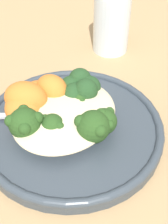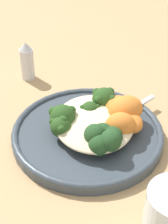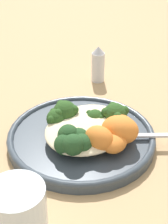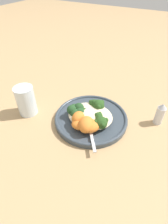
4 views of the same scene
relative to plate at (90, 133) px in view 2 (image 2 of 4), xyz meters
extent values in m
plane|color=tan|center=(0.01, 0.00, -0.01)|extent=(4.00, 4.00, 0.00)
cylinder|color=#38424C|center=(0.00, 0.00, 0.00)|extent=(0.26, 0.26, 0.02)
torus|color=#38424C|center=(0.00, 0.00, 0.00)|extent=(0.26, 0.26, 0.01)
ellipsoid|color=beige|center=(0.00, -0.01, 0.02)|extent=(0.16, 0.13, 0.02)
ellipsoid|color=#9EBC66|center=(0.02, -0.03, 0.02)|extent=(0.06, 0.03, 0.02)
sphere|color=#284C1E|center=(0.05, -0.03, 0.03)|extent=(0.04, 0.04, 0.04)
sphere|color=#284C1E|center=(0.06, -0.02, 0.04)|extent=(0.02, 0.02, 0.02)
sphere|color=#284C1E|center=(0.04, -0.02, 0.04)|extent=(0.02, 0.02, 0.02)
sphere|color=#284C1E|center=(0.04, -0.04, 0.04)|extent=(0.02, 0.02, 0.02)
sphere|color=#284C1E|center=(0.06, -0.04, 0.04)|extent=(0.02, 0.02, 0.02)
ellipsoid|color=#9EBC66|center=(0.01, -0.03, 0.02)|extent=(0.05, 0.06, 0.01)
sphere|color=#284C1E|center=(0.03, 0.00, 0.03)|extent=(0.03, 0.03, 0.03)
sphere|color=#284C1E|center=(0.03, 0.01, 0.03)|extent=(0.01, 0.01, 0.01)
sphere|color=#284C1E|center=(0.03, -0.01, 0.03)|extent=(0.01, 0.01, 0.01)
ellipsoid|color=#9EBC66|center=(0.00, 0.00, 0.02)|extent=(0.02, 0.09, 0.02)
sphere|color=#284C1E|center=(0.01, 0.05, 0.03)|extent=(0.04, 0.04, 0.04)
sphere|color=#284C1E|center=(0.01, 0.06, 0.04)|extent=(0.02, 0.02, 0.02)
sphere|color=#284C1E|center=(-0.01, 0.05, 0.04)|extent=(0.02, 0.02, 0.02)
sphere|color=#284C1E|center=(0.01, 0.03, 0.04)|extent=(0.02, 0.02, 0.02)
ellipsoid|color=#9EBC66|center=(0.00, 0.00, 0.02)|extent=(0.03, 0.10, 0.02)
sphere|color=#284C1E|center=(-0.01, 0.05, 0.03)|extent=(0.04, 0.04, 0.04)
sphere|color=#284C1E|center=(-0.01, 0.06, 0.03)|extent=(0.01, 0.01, 0.01)
sphere|color=#284C1E|center=(-0.03, 0.05, 0.03)|extent=(0.01, 0.01, 0.01)
sphere|color=#284C1E|center=(-0.01, 0.04, 0.03)|extent=(0.01, 0.01, 0.01)
ellipsoid|color=#9EBC66|center=(-0.01, -0.03, 0.02)|extent=(0.06, 0.06, 0.02)
sphere|color=#284C1E|center=(-0.03, 0.00, 0.03)|extent=(0.03, 0.03, 0.03)
sphere|color=#284C1E|center=(-0.03, 0.01, 0.03)|extent=(0.01, 0.01, 0.01)
sphere|color=#284C1E|center=(-0.04, 0.01, 0.03)|extent=(0.01, 0.01, 0.01)
sphere|color=#284C1E|center=(-0.04, -0.01, 0.03)|extent=(0.01, 0.01, 0.01)
sphere|color=#284C1E|center=(-0.03, -0.01, 0.03)|extent=(0.01, 0.01, 0.01)
ellipsoid|color=#9EBC66|center=(-0.01, -0.03, 0.02)|extent=(0.08, 0.03, 0.01)
sphere|color=#284C1E|center=(-0.05, -0.02, 0.03)|extent=(0.03, 0.03, 0.03)
sphere|color=#284C1E|center=(-0.04, -0.02, 0.03)|extent=(0.01, 0.01, 0.01)
sphere|color=#284C1E|center=(-0.06, -0.02, 0.03)|extent=(0.01, 0.01, 0.01)
sphere|color=#284C1E|center=(-0.06, -0.03, 0.03)|extent=(0.01, 0.01, 0.01)
sphere|color=#284C1E|center=(-0.04, -0.03, 0.03)|extent=(0.01, 0.01, 0.01)
ellipsoid|color=orange|center=(-0.01, -0.06, 0.03)|extent=(0.06, 0.06, 0.03)
ellipsoid|color=orange|center=(0.03, -0.06, 0.03)|extent=(0.08, 0.08, 0.04)
ellipsoid|color=orange|center=(-0.02, -0.05, 0.03)|extent=(0.04, 0.05, 0.04)
ellipsoid|color=orange|center=(0.02, -0.06, 0.03)|extent=(0.07, 0.07, 0.05)
sphere|color=#234723|center=(-0.04, -0.02, 0.03)|extent=(0.03, 0.03, 0.03)
sphere|color=#234723|center=(-0.05, 0.00, 0.04)|extent=(0.03, 0.03, 0.03)
sphere|color=#234723|center=(-0.06, -0.01, 0.03)|extent=(0.03, 0.03, 0.03)
sphere|color=#234723|center=(-0.06, -0.02, 0.04)|extent=(0.03, 0.03, 0.03)
sphere|color=#234723|center=(-0.05, -0.03, 0.03)|extent=(0.03, 0.03, 0.03)
cube|color=silver|center=(0.06, -0.10, 0.01)|extent=(0.05, 0.07, 0.00)
ellipsoid|color=silver|center=(0.02, -0.05, 0.02)|extent=(0.04, 0.04, 0.01)
cylinder|color=silver|center=(0.21, 0.11, 0.02)|extent=(0.03, 0.03, 0.07)
cone|color=#B2B2B7|center=(0.21, 0.11, 0.06)|extent=(0.03, 0.03, 0.02)
camera|label=1|loc=(0.24, 0.20, 0.32)|focal=50.00mm
camera|label=2|loc=(-0.49, 0.06, 0.41)|focal=60.00mm
camera|label=3|loc=(-0.43, -0.30, 0.39)|focal=60.00mm
camera|label=4|loc=(0.20, -0.41, 0.43)|focal=28.00mm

